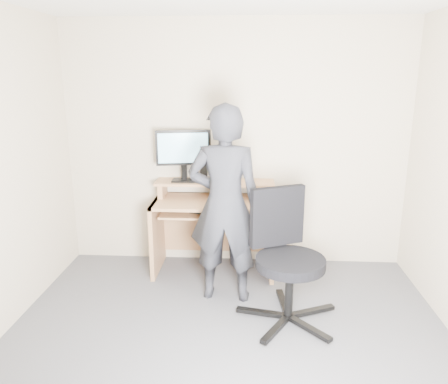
# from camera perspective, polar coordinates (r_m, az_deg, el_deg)

# --- Properties ---
(ground) EXTENTS (3.50, 3.50, 0.00)m
(ground) POSITION_cam_1_polar(r_m,az_deg,el_deg) (3.34, 0.21, -20.99)
(ground) COLOR #57585D
(ground) RESTS_ON ground
(back_wall) EXTENTS (3.50, 0.02, 2.50)m
(back_wall) POSITION_cam_1_polar(r_m,az_deg,el_deg) (4.49, 1.48, 6.05)
(back_wall) COLOR #C2B39A
(back_wall) RESTS_ON ground
(desk) EXTENTS (1.20, 0.60, 0.91)m
(desk) POSITION_cam_1_polar(r_m,az_deg,el_deg) (4.46, -1.25, -3.33)
(desk) COLOR tan
(desk) RESTS_ON ground
(monitor) EXTENTS (0.54, 0.15, 0.52)m
(monitor) POSITION_cam_1_polar(r_m,az_deg,el_deg) (4.38, -5.32, 5.36)
(monitor) COLOR black
(monitor) RESTS_ON desk
(external_drive) EXTENTS (0.08, 0.13, 0.20)m
(external_drive) POSITION_cam_1_polar(r_m,az_deg,el_deg) (4.41, -2.66, 2.69)
(external_drive) COLOR black
(external_drive) RESTS_ON desk
(travel_mug) EXTENTS (0.10, 0.10, 0.19)m
(travel_mug) POSITION_cam_1_polar(r_m,az_deg,el_deg) (4.42, 0.36, 2.65)
(travel_mug) COLOR silver
(travel_mug) RESTS_ON desk
(smartphone) EXTENTS (0.07, 0.13, 0.01)m
(smartphone) POSITION_cam_1_polar(r_m,az_deg,el_deg) (4.39, 1.40, 1.34)
(smartphone) COLOR black
(smartphone) RESTS_ON desk
(charger) EXTENTS (0.05, 0.05, 0.03)m
(charger) POSITION_cam_1_polar(r_m,az_deg,el_deg) (4.37, -4.17, 1.42)
(charger) COLOR black
(charger) RESTS_ON desk
(headphones) EXTENTS (0.19, 0.19, 0.06)m
(headphones) POSITION_cam_1_polar(r_m,az_deg,el_deg) (4.50, -2.10, 1.75)
(headphones) COLOR silver
(headphones) RESTS_ON desk
(keyboard) EXTENTS (0.49, 0.31, 0.03)m
(keyboard) POSITION_cam_1_polar(r_m,az_deg,el_deg) (4.26, -1.25, -2.55)
(keyboard) COLOR black
(keyboard) RESTS_ON desk
(mouse) EXTENTS (0.10, 0.07, 0.04)m
(mouse) POSITION_cam_1_polar(r_m,az_deg,el_deg) (4.21, 1.98, -1.32)
(mouse) COLOR black
(mouse) RESTS_ON desk
(office_chair) EXTENTS (0.84, 0.82, 1.06)m
(office_chair) POSITION_cam_1_polar(r_m,az_deg,el_deg) (3.58, 8.04, -7.81)
(office_chair) COLOR black
(office_chair) RESTS_ON ground
(person) EXTENTS (0.66, 0.46, 1.74)m
(person) POSITION_cam_1_polar(r_m,az_deg,el_deg) (3.77, 0.09, -1.69)
(person) COLOR black
(person) RESTS_ON ground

